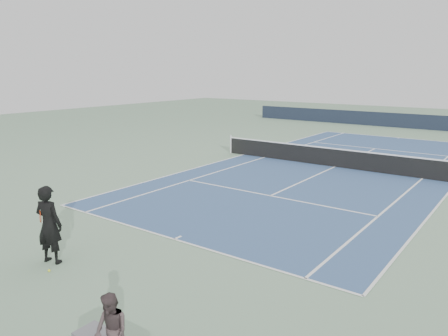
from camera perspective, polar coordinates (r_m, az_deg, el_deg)
The scene contains 6 objects.
ground at distance 22.60m, azimuth 14.27°, elevation 0.12°, with size 80.00×80.00×0.00m, color gray.
court_surface at distance 22.59m, azimuth 14.27°, elevation 0.14°, with size 10.97×23.77×0.01m, color #35517D.
tennis_net at distance 22.49m, azimuth 14.34°, elevation 1.38°, with size 12.90×0.10×1.07m.
windscreen_far at distance 39.50m, azimuth 24.18°, elevation 5.53°, with size 30.00×0.25×1.20m, color black.
tennis_player at distance 11.79m, azimuth -21.89°, elevation -6.86°, with size 0.89×0.73×2.01m.
tennis_ball at distance 11.61m, azimuth -21.88°, elevation -12.32°, with size 0.07×0.07×0.07m, color yellow.
Camera 1 is at (8.09, -20.55, 4.76)m, focal length 35.00 mm.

